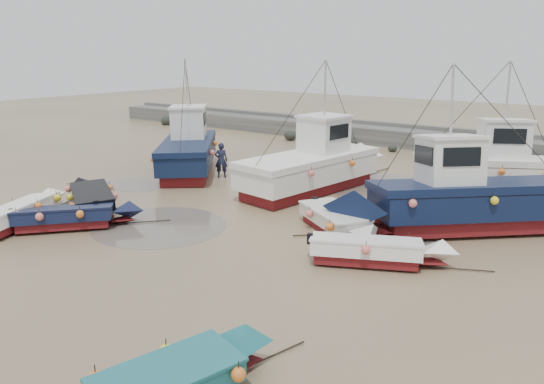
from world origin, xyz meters
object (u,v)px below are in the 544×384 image
at_px(dinghy_0, 24,210).
at_px(cabin_boat_2, 460,197).
at_px(dinghy_3, 378,249).
at_px(dinghy_4, 91,195).
at_px(cabin_boat_0, 190,148).
at_px(person, 222,177).
at_px(dinghy_2, 184,372).
at_px(dinghy_5, 339,219).
at_px(cabin_boat_3, 497,168).
at_px(cabin_boat_1, 317,164).
at_px(dinghy_1, 74,214).

relative_size(dinghy_0, cabin_boat_2, 0.68).
bearing_deg(dinghy_3, dinghy_4, -109.63).
xyz_separation_m(cabin_boat_0, person, (2.62, -0.26, -1.32)).
xyz_separation_m(dinghy_2, dinghy_3, (0.12, 8.47, -0.02)).
bearing_deg(cabin_boat_2, dinghy_5, 87.21).
bearing_deg(dinghy_0, cabin_boat_3, 23.73).
bearing_deg(person, dinghy_3, 112.91).
bearing_deg(cabin_boat_1, dinghy_0, -112.07).
distance_m(dinghy_0, dinghy_3, 13.96).
xyz_separation_m(dinghy_1, cabin_boat_0, (-3.63, 9.98, 0.77)).
height_order(dinghy_0, cabin_boat_0, cabin_boat_0).
bearing_deg(cabin_boat_1, dinghy_4, -119.17).
distance_m(dinghy_2, cabin_boat_0, 20.87).
height_order(dinghy_1, cabin_boat_1, cabin_boat_1).
xyz_separation_m(dinghy_2, person, (-11.98, 14.63, -0.57)).
height_order(cabin_boat_1, person, cabin_boat_1).
bearing_deg(dinghy_5, cabin_boat_0, -77.82).
bearing_deg(dinghy_2, dinghy_5, 117.57).
height_order(dinghy_1, cabin_boat_2, cabin_boat_2).
distance_m(dinghy_5, cabin_boat_0, 13.05).
height_order(cabin_boat_1, cabin_boat_2, same).
bearing_deg(dinghy_5, cabin_boat_1, -108.97).
xyz_separation_m(dinghy_1, dinghy_5, (8.60, 5.49, 0.01)).
bearing_deg(dinghy_5, cabin_boat_2, 162.57).
distance_m(cabin_boat_0, cabin_boat_3, 16.19).
distance_m(dinghy_4, dinghy_5, 11.06).
relative_size(dinghy_1, cabin_boat_0, 0.54).
bearing_deg(person, cabin_boat_3, 159.65).
distance_m(dinghy_5, cabin_boat_2, 4.64).
distance_m(dinghy_1, dinghy_5, 10.21).
height_order(dinghy_3, cabin_boat_0, cabin_boat_0).
height_order(dinghy_4, cabin_boat_3, cabin_boat_3).
bearing_deg(person, dinghy_2, 89.20).
relative_size(dinghy_0, cabin_boat_1, 0.54).
bearing_deg(dinghy_3, cabin_boat_2, 142.70).
bearing_deg(cabin_boat_1, cabin_boat_0, -167.35).
xyz_separation_m(dinghy_3, cabin_boat_2, (1.01, 4.90, 0.76)).
height_order(dinghy_2, dinghy_4, same).
height_order(dinghy_0, dinghy_4, same).
relative_size(cabin_boat_3, person, 4.53).
bearing_deg(cabin_boat_2, cabin_boat_3, -41.62).
height_order(dinghy_4, cabin_boat_0, cabin_boat_0).
height_order(dinghy_4, dinghy_5, same).
height_order(dinghy_4, person, dinghy_4).
relative_size(dinghy_4, person, 2.98).
bearing_deg(dinghy_1, dinghy_3, 58.90).
relative_size(dinghy_0, dinghy_5, 1.20).
distance_m(cabin_boat_1, cabin_boat_3, 8.35).
distance_m(dinghy_1, dinghy_3, 11.65).
xyz_separation_m(dinghy_0, dinghy_5, (10.77, 6.31, 0.01)).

